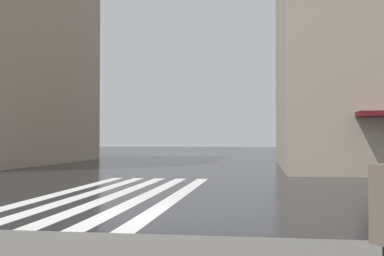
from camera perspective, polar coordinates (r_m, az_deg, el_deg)
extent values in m
plane|color=black|center=(11.60, -5.21, -10.31)|extent=(220.00, 220.00, 0.00)
cube|color=silver|center=(15.48, -1.65, -8.06)|extent=(13.00, 0.50, 0.01)
cube|color=silver|center=(15.68, -5.29, -7.96)|extent=(13.00, 0.50, 0.01)
cube|color=silver|center=(15.95, -8.82, -7.85)|extent=(13.00, 0.50, 0.01)
cube|color=silver|center=(16.26, -12.22, -7.70)|extent=(13.00, 0.50, 0.01)
cube|color=silver|center=(16.64, -15.47, -7.54)|extent=(13.00, 0.50, 0.01)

